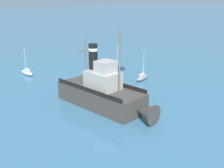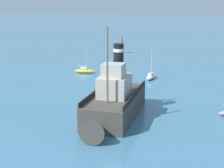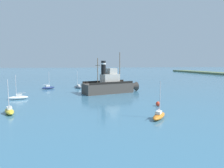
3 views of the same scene
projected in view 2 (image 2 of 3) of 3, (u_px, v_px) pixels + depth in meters
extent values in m
plane|color=teal|center=(115.00, 114.00, 38.34)|extent=(600.00, 600.00, 0.00)
cube|color=#423D38|center=(116.00, 105.00, 37.31)|extent=(7.74, 12.76, 2.40)
cone|color=#423D38|center=(96.00, 128.00, 30.54)|extent=(2.96, 2.99, 2.35)
cube|color=#B2ADA3|center=(115.00, 86.00, 36.31)|extent=(4.05, 4.71, 2.20)
cube|color=#B2ADA3|center=(113.00, 70.00, 35.42)|extent=(2.69, 2.56, 1.40)
cylinder|color=black|center=(119.00, 58.00, 37.28)|extent=(1.10, 1.10, 3.20)
cylinder|color=silver|center=(119.00, 50.00, 37.08)|extent=(1.16, 1.16, 0.35)
cylinder|color=#75604C|center=(107.00, 66.00, 33.07)|extent=(0.20, 0.20, 7.50)
cylinder|color=#75604C|center=(122.00, 63.00, 38.88)|extent=(0.20, 0.20, 6.00)
cylinder|color=#75604C|center=(122.00, 52.00, 38.58)|extent=(2.52, 0.88, 0.12)
cube|color=black|center=(135.00, 94.00, 36.43)|extent=(3.48, 10.93, 0.50)
cube|color=black|center=(97.00, 91.00, 37.52)|extent=(3.48, 10.93, 0.50)
ellipsoid|color=white|center=(151.00, 77.00, 55.93)|extent=(1.86, 3.95, 0.70)
cube|color=silver|center=(151.00, 74.00, 55.62)|extent=(0.85, 1.21, 0.36)
cylinder|color=#B7B7BC|center=(152.00, 62.00, 55.64)|extent=(0.10, 0.10, 4.20)
cylinder|color=#B7B7BC|center=(150.00, 72.00, 55.17)|extent=(0.45, 1.78, 0.08)
ellipsoid|color=gold|center=(85.00, 71.00, 60.64)|extent=(3.93, 2.48, 0.70)
cube|color=silver|center=(84.00, 68.00, 60.55)|extent=(1.26, 1.02, 0.36)
cylinder|color=#B7B7BC|center=(86.00, 57.00, 60.03)|extent=(0.10, 0.10, 4.20)
cylinder|color=#B7B7BC|center=(82.00, 66.00, 60.53)|extent=(1.69, 0.77, 0.08)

